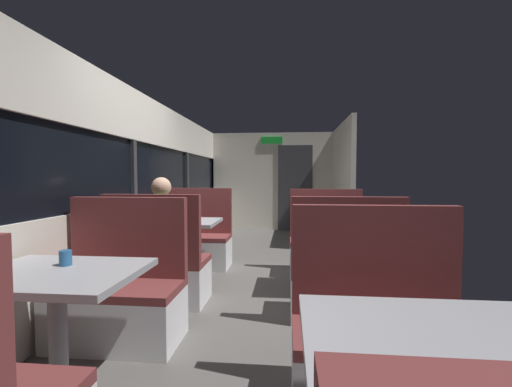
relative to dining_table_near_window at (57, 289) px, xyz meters
The scene contains 17 objects.
ground_plane 2.36m from the dining_table_near_window, 66.82° to the left, with size 3.30×9.20×0.02m, color #514F4C.
carriage_window_panel_left 2.21m from the dining_table_near_window, 104.90° to the left, with size 0.09×8.48×2.30m.
carriage_end_bulkhead 6.38m from the dining_table_near_window, 81.37° to the left, with size 2.90×0.11×2.30m.
carriage_aisle_panel_right 5.63m from the dining_table_near_window, 65.26° to the left, with size 0.08×2.40×2.30m, color beige.
dining_table_near_window is the anchor object (origin of this frame).
bench_near_window_facing_entry 0.77m from the dining_table_near_window, 90.00° to the left, with size 0.95×0.50×1.10m.
dining_table_mid_window 2.17m from the dining_table_near_window, 90.00° to the left, with size 0.90×0.70×0.74m.
bench_mid_window_facing_end 1.51m from the dining_table_near_window, 90.00° to the left, with size 0.95×0.50×1.10m.
bench_mid_window_facing_entry 2.89m from the dining_table_near_window, 90.00° to the left, with size 0.95×0.50×1.10m.
dining_table_front_aisle 1.89m from the dining_table_near_window, 18.53° to the right, with size 0.90×0.70×0.74m.
bench_front_aisle_facing_entry 1.82m from the dining_table_near_window, ahead, with size 0.95×0.50×1.10m.
dining_table_rear_aisle 2.67m from the dining_table_near_window, 47.81° to the left, with size 0.90×0.70×0.74m.
bench_rear_aisle_facing_end 2.22m from the dining_table_near_window, 35.47° to the left, with size 0.95×0.50×1.10m.
bench_rear_aisle_facing_entry 3.23m from the dining_table_near_window, 56.20° to the left, with size 0.95×0.50×1.10m.
seated_passenger 1.55m from the dining_table_near_window, 90.00° to the left, with size 0.47×0.55×1.26m.
coffee_cup_primary 2.34m from the dining_table_near_window, 93.74° to the left, with size 0.07×0.07×0.09m.
coffee_cup_secondary 0.19m from the dining_table_near_window, 101.08° to the left, with size 0.07×0.07×0.09m.
Camera 1 is at (0.40, -3.84, 1.27)m, focal length 23.73 mm.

